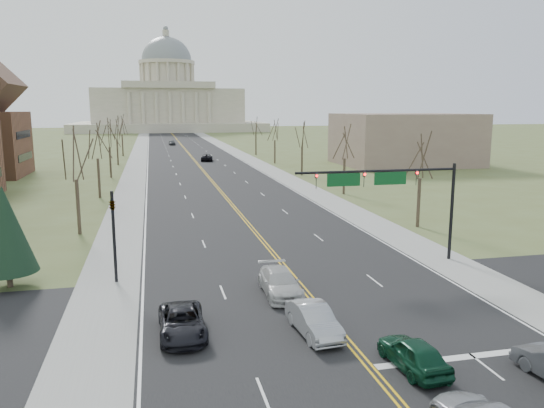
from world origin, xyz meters
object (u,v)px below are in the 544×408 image
signal_mast (389,185)px  car_sb_inner_second (280,283)px  car_sb_inner_lead (314,320)px  car_sb_outer_lead (182,322)px  car_far_sb (172,143)px  car_far_nb (207,157)px  car_nb_inner_lead (413,354)px  signal_left (113,226)px

signal_mast → car_sb_inner_second: size_ratio=2.36×
car_sb_inner_lead → car_sb_outer_lead: size_ratio=0.92×
car_sb_inner_second → car_far_sb: (-1.14, 133.47, -0.00)m
car_far_nb → car_sb_inner_lead: bearing=94.0°
car_sb_inner_lead → car_sb_inner_second: bearing=87.9°
car_sb_outer_lead → car_sb_inner_second: (6.13, 4.60, 0.07)m
signal_mast → car_sb_inner_second: 11.38m
signal_mast → car_sb_inner_lead: (-8.81, -10.57, -5.01)m
signal_mast → car_far_nb: 78.75m
car_nb_inner_lead → car_far_sb: size_ratio=0.95×
car_nb_inner_lead → signal_mast: bearing=-114.7°
signal_left → car_sb_inner_lead: 14.95m
car_nb_inner_lead → car_sb_outer_lead: 11.15m
signal_mast → car_sb_outer_lead: bearing=-148.8°
signal_mast → car_sb_outer_lead: 18.53m
car_sb_inner_second → car_far_sb: size_ratio=1.18×
car_sb_inner_lead → signal_left: bearing=128.8°
signal_mast → signal_left: size_ratio=2.02×
signal_mast → car_far_sb: size_ratio=2.79×
car_sb_outer_lead → car_far_nb: (10.25, 87.68, 0.05)m
car_sb_inner_lead → car_far_sb: (-1.44, 139.40, 0.00)m
car_sb_outer_lead → car_far_sb: (4.99, 138.07, 0.06)m
car_sb_outer_lead → car_sb_inner_lead: bearing=-12.0°
car_sb_inner_lead → car_far_sb: bearing=85.7°
signal_left → car_sb_inner_lead: (10.14, -10.58, -2.96)m
car_sb_outer_lead → car_sb_inner_second: bearing=36.6°
car_sb_inner_lead → car_sb_inner_second: size_ratio=0.87×
car_sb_outer_lead → car_sb_inner_second: size_ratio=0.95×
signal_left → car_nb_inner_lead: signal_left is taller
car_sb_outer_lead → car_far_sb: car_far_sb is taller
car_far_sb → signal_mast: bearing=-89.8°
car_far_sb → car_nb_inner_lead: bearing=-92.6°
car_sb_inner_lead → car_nb_inner_lead: bearing=-59.6°
signal_mast → car_nb_inner_lead: bearing=-110.8°
signal_mast → car_far_nb: (-4.98, 78.43, -5.02)m
car_nb_inner_lead → car_far_nb: car_far_nb is taller
car_sb_inner_lead → car_sb_outer_lead: bearing=163.4°
signal_mast → car_sb_outer_lead: signal_mast is taller
signal_left → car_far_sb: size_ratio=1.38×
signal_left → car_sb_outer_lead: (3.71, -9.25, -3.03)m
signal_left → car_nb_inner_lead: 20.23m
signal_mast → car_nb_inner_lead: size_ratio=2.93×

